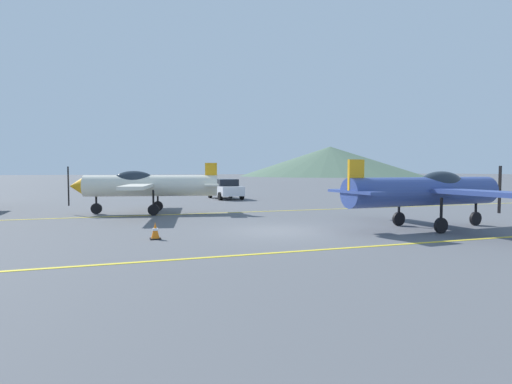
{
  "coord_description": "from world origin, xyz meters",
  "views": [
    {
      "loc": [
        -6.08,
        -15.05,
        2.38
      ],
      "look_at": [
        1.05,
        6.0,
        1.2
      ],
      "focal_mm": 29.52,
      "sensor_mm": 36.0,
      "label": 1
    }
  ],
  "objects": [
    {
      "name": "ground_plane",
      "position": [
        0.0,
        0.0,
        0.0
      ],
      "size": [
        400.0,
        400.0,
        0.0
      ],
      "primitive_type": "plane",
      "color": "#54565B"
    },
    {
      "name": "apron_line_far",
      "position": [
        0.0,
        7.39,
        0.01
      ],
      "size": [
        80.0,
        0.16,
        0.01
      ],
      "primitive_type": "cube",
      "color": "yellow",
      "rests_on": "ground_plane"
    },
    {
      "name": "apron_line_near",
      "position": [
        0.0,
        -3.97,
        0.01
      ],
      "size": [
        80.0,
        0.16,
        0.01
      ],
      "primitive_type": "cube",
      "color": "yellow",
      "rests_on": "ground_plane"
    },
    {
      "name": "airplane_near",
      "position": [
        5.95,
        -1.29,
        1.55
      ],
      "size": [
        8.0,
        9.21,
        2.76
      ],
      "color": "#33478C",
      "rests_on": "ground_plane"
    },
    {
      "name": "traffic_cone_front",
      "position": [
        -4.76,
        -0.42,
        0.29
      ],
      "size": [
        0.36,
        0.36,
        0.59
      ],
      "color": "black",
      "rests_on": "ground_plane"
    },
    {
      "name": "airplane_mid",
      "position": [
        -4.43,
        8.5,
        1.55
      ],
      "size": [
        8.07,
        9.21,
        2.76
      ],
      "color": "silver",
      "rests_on": "ground_plane"
    },
    {
      "name": "hill_centerleft",
      "position": [
        70.93,
        125.57,
        5.52
      ],
      "size": [
        67.79,
        67.79,
        11.05
      ],
      "primitive_type": "cone",
      "color": "#4C6651",
      "rests_on": "ground_plane"
    },
    {
      "name": "car_sedan",
      "position": [
        2.57,
        18.27,
        0.84
      ],
      "size": [
        2.21,
        4.39,
        1.62
      ],
      "color": "white",
      "rests_on": "ground_plane"
    }
  ]
}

